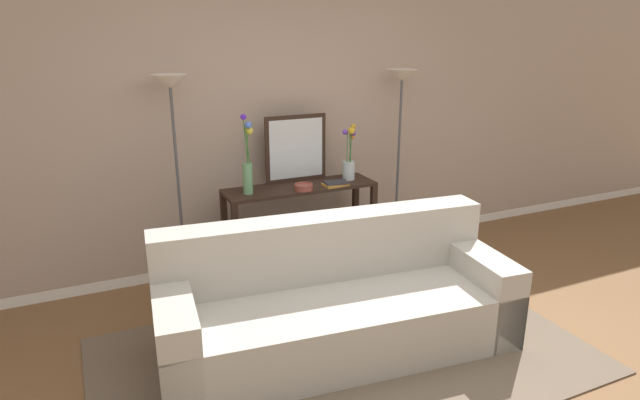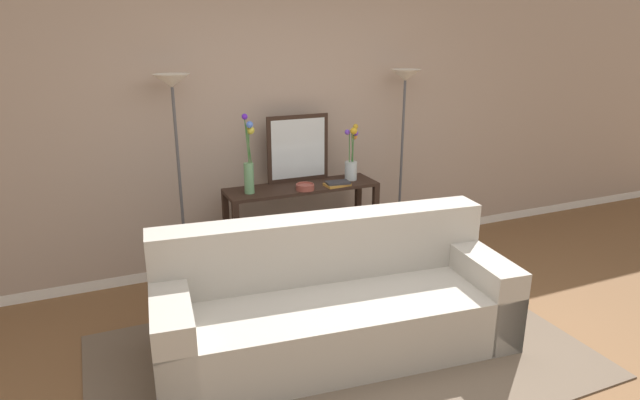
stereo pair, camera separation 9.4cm
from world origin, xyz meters
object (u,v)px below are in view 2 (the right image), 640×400
at_px(couch, 333,305).
at_px(floor_lamp_left, 175,124).
at_px(floor_lamp_right, 404,111).
at_px(vase_short_flowers, 352,161).
at_px(vase_tall_flowers, 249,164).
at_px(book_row_under_console, 263,274).
at_px(book_stack, 337,184).
at_px(console_table, 302,213).
at_px(fruit_bowl, 305,187).
at_px(wall_mirror, 298,148).

bearing_deg(couch, floor_lamp_left, 121.16).
height_order(floor_lamp_right, vase_short_flowers, floor_lamp_right).
xyz_separation_m(couch, vase_tall_flowers, (-0.23, 1.16, 0.76)).
bearing_deg(book_row_under_console, floor_lamp_left, 171.50).
bearing_deg(floor_lamp_left, book_stack, -9.58).
bearing_deg(couch, console_table, 78.46).
relative_size(floor_lamp_right, book_stack, 8.02).
bearing_deg(console_table, floor_lamp_right, 5.19).
relative_size(console_table, floor_lamp_right, 0.75).
bearing_deg(fruit_bowl, wall_mirror, 79.66).
bearing_deg(vase_short_flowers, floor_lamp_right, 8.75).
bearing_deg(vase_tall_flowers, floor_lamp_left, 166.79).
relative_size(console_table, fruit_bowl, 8.53).
height_order(console_table, book_stack, book_stack).
bearing_deg(vase_tall_flowers, wall_mirror, 21.01).
relative_size(floor_lamp_left, book_row_under_console, 5.17).
xyz_separation_m(floor_lamp_right, fruit_bowl, (-1.08, -0.22, -0.54)).
bearing_deg(vase_short_flowers, vase_tall_flowers, -177.67).
distance_m(console_table, book_row_under_console, 0.64).
bearing_deg(fruit_bowl, console_table, 80.56).
relative_size(console_table, wall_mirror, 2.26).
xyz_separation_m(couch, floor_lamp_left, (-0.78, 1.28, 1.10)).
xyz_separation_m(wall_mirror, vase_short_flowers, (0.45, -0.16, -0.12)).
bearing_deg(wall_mirror, vase_tall_flowers, -158.99).
relative_size(vase_short_flowers, fruit_bowl, 3.22).
relative_size(couch, vase_tall_flowers, 3.72).
distance_m(floor_lamp_left, fruit_bowl, 1.17).
bearing_deg(console_table, fruit_bowl, -99.44).
relative_size(floor_lamp_right, fruit_bowl, 11.33).
relative_size(floor_lamp_left, wall_mirror, 3.05).
xyz_separation_m(floor_lamp_left, vase_short_flowers, (1.50, -0.09, -0.42)).
xyz_separation_m(wall_mirror, book_stack, (0.25, -0.29, -0.28)).
bearing_deg(console_table, wall_mirror, 78.98).
bearing_deg(book_row_under_console, vase_tall_flowers, -162.19).
distance_m(vase_tall_flowers, book_stack, 0.80).
relative_size(vase_short_flowers, book_stack, 2.28).
xyz_separation_m(vase_short_flowers, book_stack, (-0.20, -0.13, -0.16)).
relative_size(wall_mirror, book_stack, 2.67).
height_order(couch, floor_lamp_right, floor_lamp_right).
xyz_separation_m(floor_lamp_left, book_row_under_console, (0.64, -0.10, -1.36)).
height_order(floor_lamp_left, wall_mirror, floor_lamp_left).
xyz_separation_m(floor_lamp_left, wall_mirror, (1.05, 0.07, -0.30)).
bearing_deg(wall_mirror, floor_lamp_right, -3.70).
relative_size(floor_lamp_left, floor_lamp_right, 1.01).
distance_m(floor_lamp_left, book_stack, 1.44).
distance_m(vase_short_flowers, book_stack, 0.29).
height_order(couch, book_stack, couch).
height_order(book_stack, book_row_under_console, book_stack).
relative_size(console_table, floor_lamp_left, 0.74).
bearing_deg(book_stack, vase_tall_flowers, 173.08).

